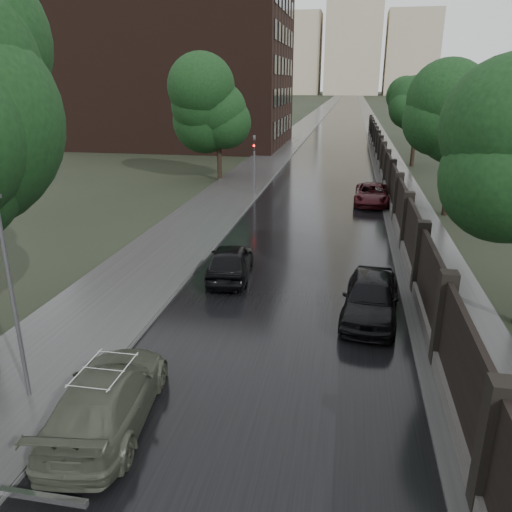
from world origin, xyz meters
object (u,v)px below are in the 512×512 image
object	(u,v)px
lamp_post	(13,299)
volga_sedan	(107,398)
tree_right_c	(417,110)
hatchback_left	(230,261)
car_right_near	(371,297)
traffic_light	(254,160)
tree_left_far	(218,111)
car_right_far	(372,194)
tree_right_b	(456,127)

from	to	relation	value
lamp_post	volga_sedan	size ratio (longest dim) A/B	1.10
tree_right_c	volga_sedan	xyz separation A→B (m)	(-10.59, -38.97, -4.27)
tree_right_c	hatchback_left	world-z (taller)	tree_right_c
car_right_near	traffic_light	bearing A→B (deg)	117.51
tree_left_far	hatchback_left	world-z (taller)	tree_left_far
tree_left_far	traffic_light	distance (m)	6.84
volga_sedan	car_right_near	distance (m)	8.83
tree_right_c	tree_left_far	bearing A→B (deg)	-147.17
tree_left_far	tree_right_c	distance (m)	18.45
lamp_post	car_right_near	distance (m)	10.42
tree_left_far	lamp_post	size ratio (longest dim) A/B	1.45
traffic_light	car_right_far	bearing A→B (deg)	-7.57
volga_sedan	hatchback_left	distance (m)	9.20
tree_right_b	hatchback_left	xyz separation A→B (m)	(-9.95, -11.80, -4.27)
tree_right_c	car_right_far	size ratio (longest dim) A/B	1.54
tree_left_far	hatchback_left	bearing A→B (deg)	-74.35
tree_right_b	tree_right_c	distance (m)	18.00
volga_sedan	car_right_far	distance (m)	23.84
lamp_post	traffic_light	size ratio (longest dim) A/B	1.28
tree_right_b	volga_sedan	distance (m)	23.88
tree_right_c	hatchback_left	xyz separation A→B (m)	(-9.95, -29.80, -4.27)
traffic_light	car_right_near	distance (m)	18.90
volga_sedan	car_right_far	bearing A→B (deg)	-112.76
traffic_light	hatchback_left	xyz separation A→B (m)	(1.85, -14.79, -1.72)
car_right_near	lamp_post	bearing A→B (deg)	-138.34
tree_left_far	car_right_near	xyz separation A→B (m)	(10.84, -22.42, -4.51)
car_right_far	tree_right_b	bearing A→B (deg)	-23.34
tree_left_far	car_right_near	size ratio (longest dim) A/B	1.73
tree_right_c	car_right_far	distance (m)	17.10
tree_right_b	traffic_light	size ratio (longest dim) A/B	1.75
tree_right_b	volga_sedan	world-z (taller)	tree_right_b
tree_left_far	volga_sedan	world-z (taller)	tree_left_far
volga_sedan	car_right_near	size ratio (longest dim) A/B	1.09
tree_left_far	tree_right_b	distance (m)	17.45
tree_left_far	car_right_near	world-z (taller)	tree_left_far
tree_right_c	tree_right_b	bearing A→B (deg)	-90.00
hatchback_left	car_right_near	size ratio (longest dim) A/B	0.93
volga_sedan	tree_right_c	bearing A→B (deg)	-112.17
traffic_light	volga_sedan	world-z (taller)	traffic_light
car_right_near	car_right_far	world-z (taller)	car_right_near
tree_right_c	car_right_near	distance (m)	33.03
car_right_far	hatchback_left	bearing A→B (deg)	-110.71
traffic_light	car_right_near	xyz separation A→B (m)	(7.14, -17.42, -1.67)
tree_right_b	lamp_post	bearing A→B (deg)	-122.18
tree_left_far	car_right_near	distance (m)	25.31
lamp_post	tree_right_b	bearing A→B (deg)	57.82
car_right_far	traffic_light	bearing A→B (deg)	174.76
lamp_post	hatchback_left	bearing A→B (deg)	71.31
lamp_post	hatchback_left	world-z (taller)	lamp_post
tree_right_c	car_right_far	xyz separation A→B (m)	(-4.10, -16.03, -4.32)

